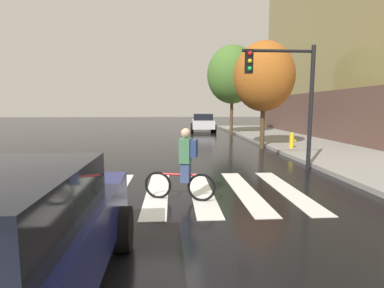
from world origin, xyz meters
TOP-DOWN VIEW (x-y plane):
  - ground_plane at (0.00, 0.00)m, footprint 120.00×120.00m
  - crosswalk_stripes at (0.09, 0.00)m, footprint 7.33×3.95m
  - sedan_mid at (3.20, 18.95)m, footprint 2.39×4.74m
  - cyclist at (0.76, -0.70)m, footprint 1.66×0.52m
  - traffic_light_near at (4.33, 2.33)m, footprint 2.47×0.28m
  - fire_hydrant at (6.42, 6.79)m, footprint 0.33×0.22m
  - street_tree_near at (5.20, 7.72)m, footprint 3.11×3.11m
  - street_tree_mid at (5.16, 15.67)m, footprint 3.91×3.91m

SIDE VIEW (x-z plane):
  - ground_plane at x=0.00m, z-range 0.00..0.00m
  - crosswalk_stripes at x=0.09m, z-range 0.00..0.01m
  - fire_hydrant at x=6.42m, z-range 0.14..0.92m
  - sedan_mid at x=3.20m, z-range 0.03..1.63m
  - cyclist at x=0.76m, z-range 0.00..1.69m
  - traffic_light_near at x=4.33m, z-range 0.76..4.96m
  - street_tree_near at x=5.20m, z-range 0.97..6.49m
  - street_tree_mid at x=5.16m, z-range 1.22..8.18m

